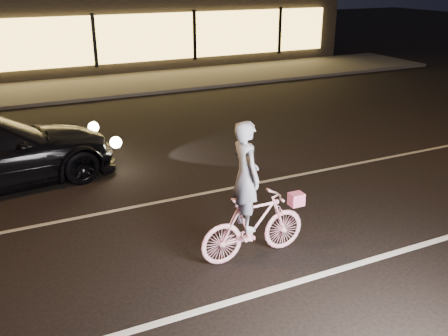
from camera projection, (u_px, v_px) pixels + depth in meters
ground at (281, 229)px, 8.87m from camera, size 90.00×90.00×0.00m
lane_stripe_near at (332, 271)px, 7.61m from camera, size 60.00×0.12×0.01m
lane_stripe_far at (231, 188)px, 10.54m from camera, size 60.00×0.10×0.01m
sidewalk at (108, 86)px, 19.75m from camera, size 30.00×4.00×0.12m
storefront at (75, 19)px, 24.00m from camera, size 25.40×8.42×4.20m
cyclist at (252, 211)px, 7.72m from camera, size 1.81×0.62×2.28m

